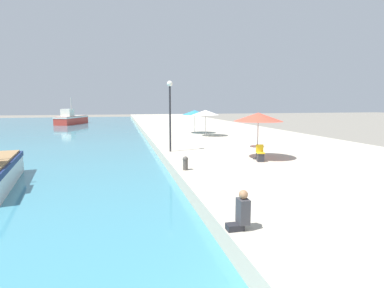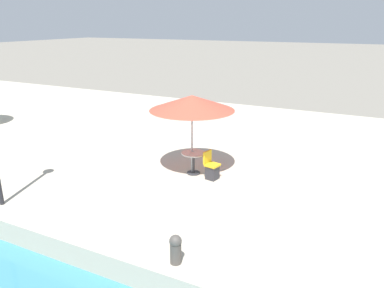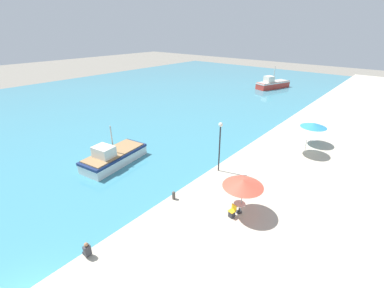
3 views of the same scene
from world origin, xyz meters
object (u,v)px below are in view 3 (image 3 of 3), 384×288
(cafe_umbrella_pink, at_px, (243,183))
(mooring_bollard, at_px, (174,195))
(cafe_table, at_px, (239,206))
(fishing_boat_near, at_px, (113,156))
(cafe_umbrella_striped, at_px, (314,125))
(cafe_umbrella_white, at_px, (308,133))
(cafe_chair_left, at_px, (232,213))
(person_at_quay, at_px, (87,250))
(lamppost, at_px, (220,139))
(fishing_boat_mid, at_px, (273,84))

(cafe_umbrella_pink, xyz_separation_m, mooring_bollard, (-4.59, -1.90, -2.03))
(cafe_table, distance_m, mooring_bollard, 4.87)
(fishing_boat_near, distance_m, cafe_umbrella_striped, 21.12)
(cafe_umbrella_white, relative_size, cafe_chair_left, 2.87)
(cafe_umbrella_pink, bearing_deg, cafe_umbrella_white, 88.32)
(fishing_boat_near, distance_m, cafe_umbrella_pink, 13.88)
(cafe_umbrella_striped, bearing_deg, mooring_bollard, -105.22)
(cafe_chair_left, bearing_deg, cafe_umbrella_striped, -80.05)
(cafe_umbrella_white, height_order, cafe_chair_left, cafe_umbrella_white)
(cafe_umbrella_striped, bearing_deg, cafe_umbrella_white, -83.38)
(fishing_boat_near, bearing_deg, mooring_bollard, -14.95)
(cafe_umbrella_striped, height_order, cafe_table, cafe_umbrella_striped)
(cafe_umbrella_pink, bearing_deg, mooring_bollard, -157.55)
(cafe_umbrella_striped, xyz_separation_m, person_at_quay, (-4.65, -23.85, -1.72))
(lamppost, bearing_deg, cafe_table, -41.16)
(cafe_umbrella_white, bearing_deg, cafe_umbrella_pink, -91.68)
(fishing_boat_mid, relative_size, person_at_quay, 8.31)
(fishing_boat_mid, relative_size, cafe_umbrella_striped, 3.12)
(cafe_umbrella_striped, relative_size, mooring_bollard, 4.14)
(cafe_table, distance_m, lamppost, 6.31)
(fishing_boat_mid, bearing_deg, lamppost, -53.94)
(fishing_boat_mid, distance_m, person_at_quay, 51.72)
(cafe_umbrella_white, height_order, mooring_bollard, cafe_umbrella_white)
(cafe_umbrella_pink, bearing_deg, cafe_table, -126.91)
(cafe_umbrella_white, bearing_deg, fishing_boat_mid, 119.35)
(fishing_boat_near, distance_m, person_at_quay, 12.00)
(fishing_boat_mid, bearing_deg, cafe_chair_left, -50.56)
(cafe_chair_left, relative_size, mooring_bollard, 1.39)
(cafe_table, distance_m, person_at_quay, 9.84)
(cafe_umbrella_striped, bearing_deg, cafe_umbrella_pink, -90.07)
(lamppost, bearing_deg, cafe_umbrella_white, 60.53)
(fishing_boat_near, relative_size, cafe_umbrella_striped, 2.54)
(fishing_boat_mid, xyz_separation_m, lamppost, (11.81, -37.89, 2.75))
(cafe_chair_left, xyz_separation_m, person_at_quay, (-4.43, -8.01, 0.12))
(cafe_chair_left, bearing_deg, cafe_umbrella_pink, -93.53)
(cafe_umbrella_white, bearing_deg, cafe_umbrella_striped, 96.62)
(cafe_umbrella_white, bearing_deg, fishing_boat_near, -137.04)
(lamppost, bearing_deg, cafe_umbrella_pink, -40.01)
(fishing_boat_mid, relative_size, lamppost, 1.85)
(cafe_umbrella_pink, distance_m, lamppost, 5.80)
(fishing_boat_mid, height_order, cafe_umbrella_pink, fishing_boat_mid)
(cafe_umbrella_striped, xyz_separation_m, lamppost, (-4.43, -11.33, 0.92))
(cafe_umbrella_white, distance_m, cafe_umbrella_striped, 2.92)
(mooring_bollard, bearing_deg, cafe_table, 21.75)
(cafe_umbrella_white, height_order, cafe_umbrella_striped, cafe_umbrella_white)
(cafe_umbrella_pink, relative_size, person_at_quay, 2.69)
(cafe_umbrella_white, bearing_deg, cafe_table, -91.99)
(fishing_boat_mid, distance_m, cafe_umbrella_pink, 44.69)
(cafe_umbrella_pink, xyz_separation_m, cafe_table, (-0.07, -0.09, -1.84))
(cafe_umbrella_pink, relative_size, mooring_bollard, 4.17)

